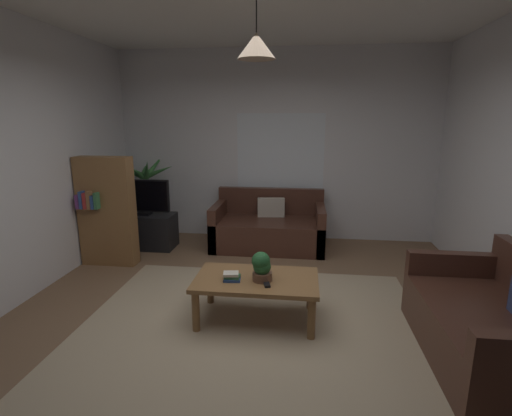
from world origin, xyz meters
The scene contains 17 objects.
floor centered at (0.00, 0.00, -0.01)m, with size 4.84×5.53×0.02m, color brown.
rug centered at (0.00, -0.20, 0.00)m, with size 3.14×3.04×0.01m, color tan.
wall_back centered at (0.00, 2.80, 1.44)m, with size 4.96×0.06×2.88m, color silver.
window_pane centered at (0.07, 2.76, 1.35)m, with size 1.33×0.01×1.18m, color white.
couch_under_window centered at (-0.05, 2.26, 0.27)m, with size 1.61×0.88×0.82m.
couch_right_side centered at (1.91, -0.26, 0.27)m, with size 0.88×1.53×0.82m.
coffee_table centered at (0.02, 0.15, 0.36)m, with size 1.14×0.66×0.42m.
book_on_table_0 centered at (-0.19, 0.07, 0.43)m, with size 0.15×0.11×0.02m, color #2D4C8C.
book_on_table_1 centered at (-0.19, 0.07, 0.46)m, with size 0.14×0.10×0.03m, color #387247.
book_on_table_2 centered at (-0.20, 0.07, 0.48)m, with size 0.14×0.11×0.02m, color beige.
remote_on_table_0 centered at (0.13, 0.02, 0.43)m, with size 0.05×0.16×0.02m, color black.
potted_plant_on_table centered at (0.08, 0.10, 0.56)m, with size 0.19×0.18×0.27m.
tv_stand centered at (-1.87, 2.02, 0.25)m, with size 0.90×0.44×0.50m, color black.
tv centered at (-1.87, 1.99, 0.76)m, with size 0.83×0.16×0.51m.
potted_palm_corner centered at (-2.02, 2.50, 0.64)m, with size 1.02×0.76×1.36m.
bookshelf_corner centered at (-2.05, 1.34, 0.71)m, with size 0.70×0.31×1.40m.
pendant_lamp centered at (0.02, 0.15, 2.43)m, with size 0.32×0.32×0.55m.
Camera 1 is at (0.42, -3.11, 1.86)m, focal length 26.70 mm.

